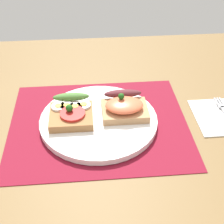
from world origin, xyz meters
The scene contains 5 objects.
ground_plane centered at (0.00, 0.00, -1.60)cm, with size 120.00×90.00×3.20cm, color brown.
placemat centered at (0.00, 0.00, 0.15)cm, with size 39.63×32.76×0.30cm, color maroon.
plate centered at (0.00, 0.00, 0.98)cm, with size 26.17×26.17×1.36cm, color white.
sandwich_egg_tomato centered at (-5.94, 0.90, 3.06)cm, with size 9.41×10.35×4.00cm.
sandwich_salmon centered at (5.89, 1.40, 3.48)cm, with size 10.21×9.33×5.16cm.
Camera 1 is at (-1.85, -55.79, 46.54)cm, focal length 51.66 mm.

